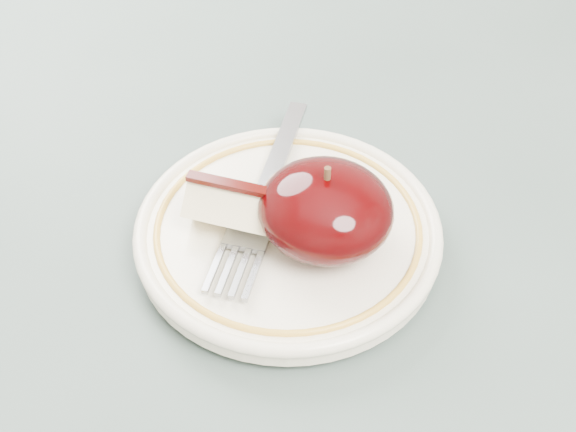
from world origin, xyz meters
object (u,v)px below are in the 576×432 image
at_px(table, 307,348).
at_px(fork, 264,195).
at_px(plate, 288,232).
at_px(apple_half, 326,210).

distance_m(table, fork, 0.12).
bearing_deg(plate, fork, 146.38).
xyz_separation_m(plate, fork, (-0.02, 0.02, 0.01)).
relative_size(table, plate, 4.71).
relative_size(apple_half, fork, 0.45).
bearing_deg(fork, table, -130.23).
xyz_separation_m(table, plate, (-0.02, 0.01, 0.10)).
bearing_deg(apple_half, table, -119.48).
height_order(table, fork, fork).
bearing_deg(plate, apple_half, -0.62).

